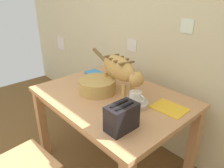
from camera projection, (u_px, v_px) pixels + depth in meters
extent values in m
cube|color=beige|center=(156.00, 24.00, 1.98)|extent=(5.02, 0.10, 2.50)
cube|color=white|center=(187.00, 26.00, 1.70)|extent=(0.11, 0.01, 0.11)
cube|color=white|center=(132.00, 45.00, 2.21)|extent=(0.13, 0.01, 0.13)
cube|color=white|center=(61.00, 43.00, 3.32)|extent=(0.20, 0.01, 0.20)
cube|color=tan|center=(112.00, 97.00, 1.76)|extent=(1.23, 0.89, 0.03)
cube|color=tan|center=(112.00, 103.00, 1.78)|extent=(1.15, 0.81, 0.07)
cube|color=tan|center=(42.00, 124.00, 2.05)|extent=(0.07, 0.07, 0.72)
cube|color=tan|center=(105.00, 98.00, 2.54)|extent=(0.07, 0.07, 0.72)
cube|color=tan|center=(193.00, 145.00, 1.77)|extent=(0.07, 0.07, 0.72)
ellipsoid|color=tan|center=(118.00, 68.00, 1.70)|extent=(0.44, 0.22, 0.19)
cube|color=brown|center=(112.00, 56.00, 1.75)|extent=(0.05, 0.13, 0.01)
cube|color=brown|center=(116.00, 58.00, 1.70)|extent=(0.05, 0.13, 0.01)
cube|color=brown|center=(121.00, 60.00, 1.64)|extent=(0.05, 0.13, 0.01)
cube|color=brown|center=(127.00, 63.00, 1.58)|extent=(0.05, 0.13, 0.01)
cylinder|color=tan|center=(132.00, 91.00, 1.67)|extent=(0.04, 0.04, 0.14)
cylinder|color=tan|center=(124.00, 93.00, 1.63)|extent=(0.04, 0.04, 0.14)
cylinder|color=tan|center=(113.00, 78.00, 1.90)|extent=(0.04, 0.04, 0.14)
cylinder|color=tan|center=(106.00, 80.00, 1.86)|extent=(0.04, 0.04, 0.14)
sphere|color=tan|center=(137.00, 79.00, 1.51)|extent=(0.11, 0.11, 0.11)
cone|color=tan|center=(140.00, 72.00, 1.51)|extent=(0.04, 0.04, 0.04)
cone|color=tan|center=(133.00, 74.00, 1.48)|extent=(0.04, 0.04, 0.04)
cylinder|color=brown|center=(100.00, 55.00, 1.95)|extent=(0.25, 0.08, 0.09)
cylinder|color=#BDB1A7|center=(135.00, 103.00, 1.59)|extent=(0.20, 0.20, 0.04)
cylinder|color=silver|center=(136.00, 96.00, 1.57)|extent=(0.09, 0.09, 0.08)
torus|color=silver|center=(142.00, 99.00, 1.53)|extent=(0.06, 0.01, 0.06)
cube|color=yellow|center=(169.00, 108.00, 1.56)|extent=(0.25, 0.19, 0.01)
cube|color=#8A519F|center=(94.00, 74.00, 2.17)|extent=(0.19, 0.15, 0.01)
cube|color=#3B8CCF|center=(94.00, 73.00, 2.16)|extent=(0.19, 0.15, 0.01)
cylinder|color=tan|center=(97.00, 86.00, 1.79)|extent=(0.31, 0.31, 0.11)
cylinder|color=brown|center=(97.00, 85.00, 1.79)|extent=(0.26, 0.26, 0.09)
cube|color=black|center=(122.00, 117.00, 1.29)|extent=(0.12, 0.20, 0.17)
cube|color=black|center=(119.00, 104.00, 1.27)|extent=(0.02, 0.14, 0.01)
cube|color=black|center=(125.00, 106.00, 1.24)|extent=(0.02, 0.14, 0.01)
cube|color=tan|center=(36.00, 165.00, 1.78)|extent=(0.04, 0.04, 0.41)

